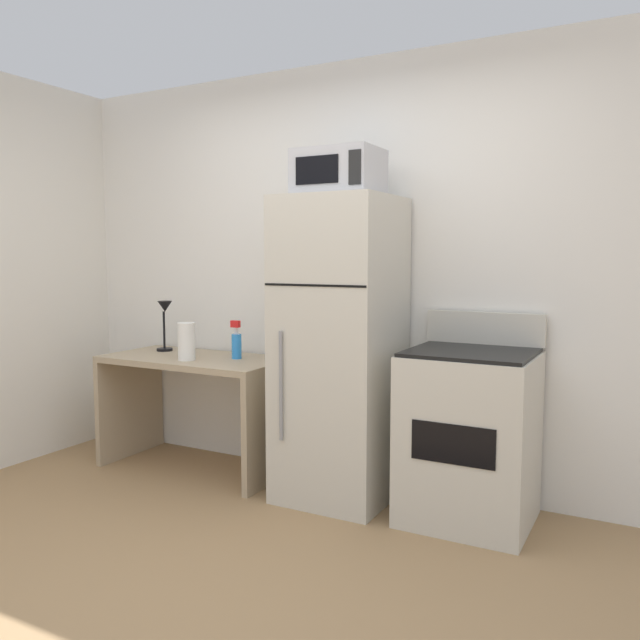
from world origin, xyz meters
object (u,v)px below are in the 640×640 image
(desk_lamp, at_px, (165,317))
(refrigerator, at_px, (340,350))
(desk, at_px, (196,390))
(microwave, at_px, (339,173))
(spray_bottle, at_px, (236,344))
(paper_towel_roll, at_px, (186,341))
(oven_range, at_px, (469,435))

(desk_lamp, xyz_separation_m, refrigerator, (1.41, -0.10, -0.12))
(refrigerator, bearing_deg, desk, 179.75)
(refrigerator, relative_size, microwave, 3.80)
(spray_bottle, height_order, microwave, microwave)
(spray_bottle, relative_size, refrigerator, 0.14)
(desk, bearing_deg, paper_towel_roll, -74.56)
(desk, relative_size, oven_range, 1.12)
(spray_bottle, height_order, oven_range, oven_range)
(paper_towel_roll, height_order, microwave, microwave)
(spray_bottle, bearing_deg, paper_towel_roll, -141.40)
(paper_towel_roll, relative_size, refrigerator, 0.14)
(desk, xyz_separation_m, refrigerator, (1.07, -0.00, 0.34))
(microwave, bearing_deg, refrigerator, 90.32)
(desk, xyz_separation_m, spray_bottle, (0.28, 0.07, 0.32))
(desk, relative_size, spray_bottle, 4.95)
(desk, bearing_deg, refrigerator, -0.25)
(microwave, relative_size, oven_range, 0.42)
(spray_bottle, distance_m, oven_range, 1.59)
(desk_lamp, distance_m, refrigerator, 1.42)
(spray_bottle, relative_size, paper_towel_roll, 1.04)
(paper_towel_roll, bearing_deg, microwave, 5.83)
(paper_towel_roll, xyz_separation_m, oven_range, (1.79, 0.14, -0.40))
(desk, bearing_deg, oven_range, 0.36)
(refrigerator, bearing_deg, spray_bottle, 174.79)
(desk_lamp, xyz_separation_m, paper_towel_roll, (0.38, -0.23, -0.12))
(desk, xyz_separation_m, oven_range, (1.83, 0.01, -0.06))
(desk_lamp, height_order, spray_bottle, desk_lamp)
(desk, distance_m, desk_lamp, 0.58)
(paper_towel_roll, distance_m, oven_range, 1.84)
(spray_bottle, distance_m, refrigerator, 0.79)
(spray_bottle, bearing_deg, desk_lamp, 177.33)
(desk_lamp, relative_size, paper_towel_roll, 1.47)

